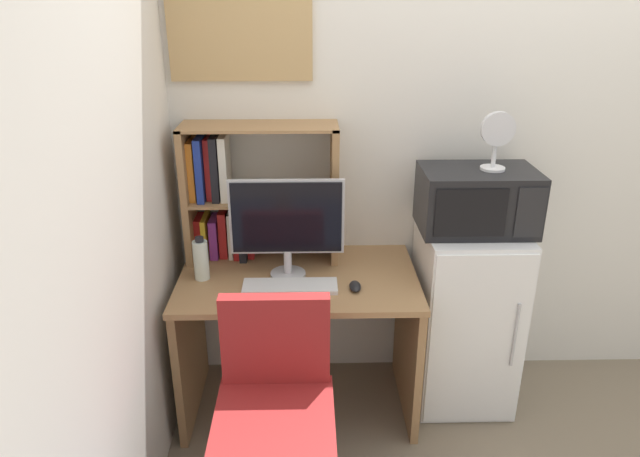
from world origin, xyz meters
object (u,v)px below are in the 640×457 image
at_px(desk_fan, 497,137).
at_px(desk_chair, 276,427).
at_px(wall_corkboard, 240,29).
at_px(water_bottle, 201,259).
at_px(microwave, 477,200).
at_px(keyboard, 290,286).
at_px(monitor, 287,222).
at_px(hutch_bookshelf, 239,193).
at_px(mini_fridge, 464,315).
at_px(computer_mouse, 355,286).

relative_size(desk_fan, desk_chair, 0.30).
bearing_deg(wall_corkboard, water_bottle, -119.29).
xyz_separation_m(desk_fan, wall_corkboard, (-1.12, 0.25, 0.43)).
bearing_deg(microwave, desk_fan, -5.45).
height_order(keyboard, microwave, microwave).
bearing_deg(monitor, hutch_bookshelf, 136.39).
xyz_separation_m(desk_fan, desk_chair, (-0.96, -0.68, -0.98)).
bearing_deg(mini_fridge, desk_chair, -142.90).
bearing_deg(computer_mouse, wall_corkboard, 137.34).
xyz_separation_m(monitor, desk_fan, (0.92, 0.07, 0.36)).
xyz_separation_m(water_bottle, mini_fridge, (1.26, 0.09, -0.36)).
bearing_deg(microwave, keyboard, -166.80).
distance_m(monitor, keyboard, 0.29).
bearing_deg(computer_mouse, hutch_bookshelf, 145.79).
relative_size(computer_mouse, microwave, 0.19).
distance_m(keyboard, water_bottle, 0.43).
relative_size(computer_mouse, water_bottle, 0.47).
xyz_separation_m(mini_fridge, wall_corkboard, (-1.07, 0.25, 1.33)).
relative_size(computer_mouse, wall_corkboard, 0.15).
relative_size(hutch_bookshelf, monitor, 1.41).
relative_size(keyboard, computer_mouse, 4.33).
bearing_deg(monitor, computer_mouse, -24.96).
xyz_separation_m(water_bottle, desk_chair, (0.35, -0.59, -0.44)).
height_order(mini_fridge, wall_corkboard, wall_corkboard).
bearing_deg(monitor, keyboard, -84.27).
xyz_separation_m(keyboard, wall_corkboard, (-0.21, 0.45, 1.05)).
bearing_deg(monitor, water_bottle, -177.26).
xyz_separation_m(computer_mouse, microwave, (0.57, 0.22, 0.32)).
relative_size(hutch_bookshelf, microwave, 1.40).
bearing_deg(keyboard, mini_fridge, 13.01).
bearing_deg(wall_corkboard, keyboard, -64.47).
relative_size(mini_fridge, microwave, 1.79).
relative_size(keyboard, wall_corkboard, 0.65).
height_order(computer_mouse, desk_fan, desk_fan).
xyz_separation_m(monitor, computer_mouse, (0.30, -0.14, -0.25)).
xyz_separation_m(monitor, microwave, (0.87, 0.08, 0.07)).
distance_m(monitor, desk_chair, 0.87).
xyz_separation_m(monitor, wall_corkboard, (-0.20, 0.32, 0.80)).
xyz_separation_m(monitor, keyboard, (0.01, -0.12, -0.26)).
bearing_deg(water_bottle, hutch_bookshelf, 57.30).
distance_m(hutch_bookshelf, mini_fridge, 1.26).
bearing_deg(hutch_bookshelf, wall_corkboard, 70.28).
xyz_separation_m(computer_mouse, desk_chair, (-0.34, -0.47, -0.36)).
relative_size(desk_fan, wall_corkboard, 0.41).
bearing_deg(water_bottle, monitor, 2.74).
xyz_separation_m(keyboard, mini_fridge, (0.85, 0.20, -0.28)).
xyz_separation_m(hutch_bookshelf, microwave, (1.10, -0.15, 0.01)).
relative_size(monitor, mini_fridge, 0.55).
height_order(monitor, keyboard, monitor).
relative_size(computer_mouse, desk_chair, 0.11).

